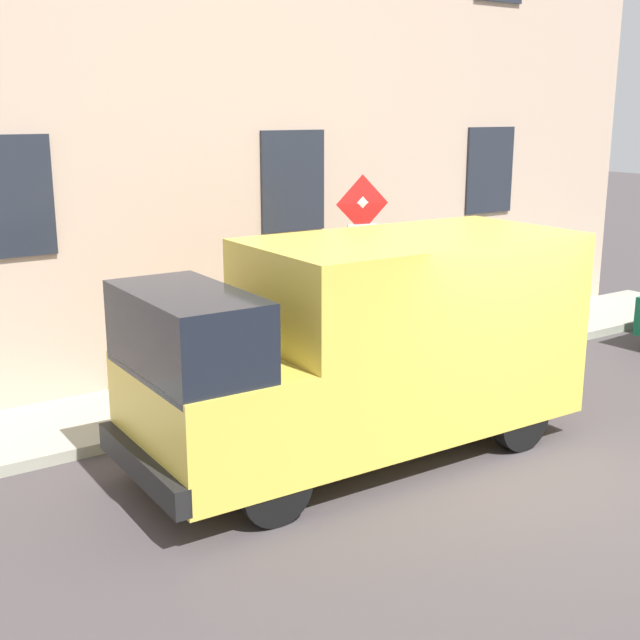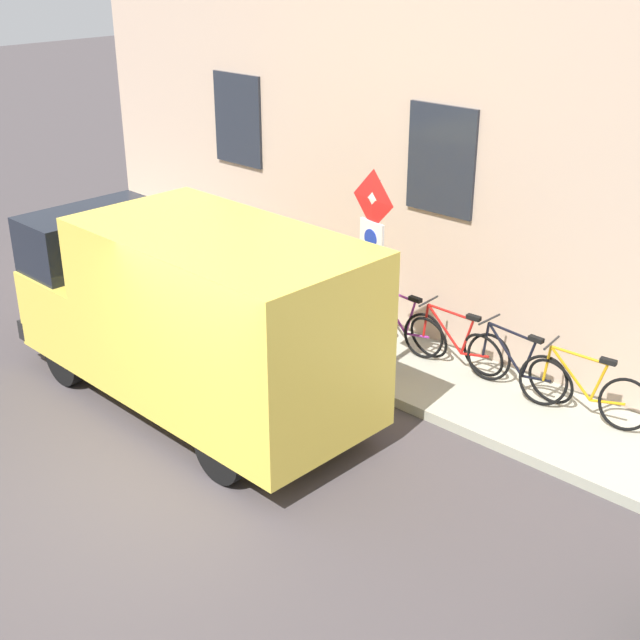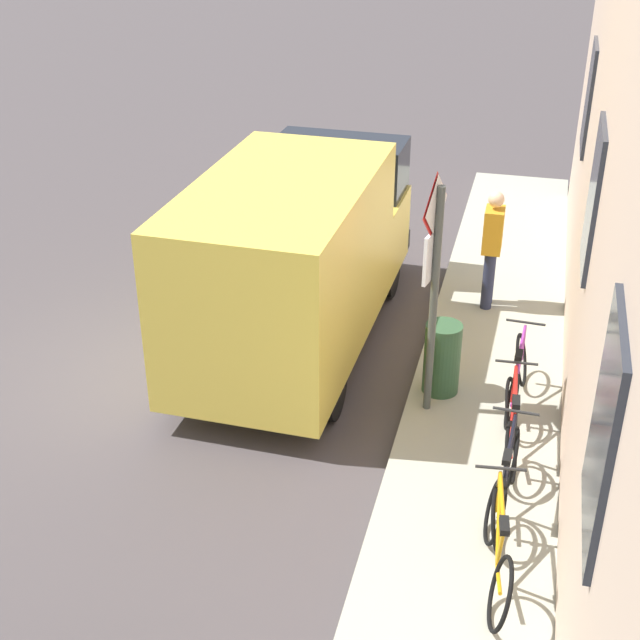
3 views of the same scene
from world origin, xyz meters
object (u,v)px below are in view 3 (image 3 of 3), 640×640
at_px(bicycle_purple, 517,379).
at_px(litter_bin, 442,358).
at_px(bicycle_red, 512,425).
at_px(pedestrian, 492,245).
at_px(bicycle_orange, 498,546).
at_px(bicycle_black, 506,480).
at_px(sign_post_stacked, 433,263).
at_px(delivery_van, 297,253).

xyz_separation_m(bicycle_purple, litter_bin, (-0.90, 0.11, 0.08)).
height_order(bicycle_red, pedestrian, pedestrian).
bearing_deg(bicycle_red, litter_bin, 36.59).
xyz_separation_m(bicycle_orange, bicycle_black, (0.00, 0.96, 0.00)).
xyz_separation_m(sign_post_stacked, bicycle_orange, (1.03, -2.59, -1.50)).
relative_size(sign_post_stacked, bicycle_black, 1.62).
height_order(bicycle_purple, pedestrian, pedestrian).
bearing_deg(delivery_van, sign_post_stacked, -123.64).
xyz_separation_m(bicycle_orange, bicycle_purple, (0.00, 2.88, 0.00)).
relative_size(sign_post_stacked, litter_bin, 3.09).
bearing_deg(sign_post_stacked, bicycle_purple, 15.90).
distance_m(bicycle_orange, bicycle_red, 1.92).
height_order(bicycle_black, bicycle_red, same).
relative_size(bicycle_black, bicycle_red, 1.00).
bearing_deg(litter_bin, pedestrian, 81.87).
bearing_deg(pedestrian, sign_post_stacked, 80.00).
xyz_separation_m(bicycle_red, pedestrian, (-0.55, 3.50, 0.56)).
xyz_separation_m(bicycle_black, bicycle_red, (-0.00, 0.96, 0.00)).
relative_size(bicycle_orange, pedestrian, 1.00).
relative_size(bicycle_purple, litter_bin, 1.91).
distance_m(sign_post_stacked, bicycle_purple, 1.85).
bearing_deg(delivery_van, bicycle_purple, -108.18).
bearing_deg(bicycle_black, bicycle_purple, 2.74).
bearing_deg(bicycle_orange, sign_post_stacked, 14.95).
height_order(sign_post_stacked, bicycle_purple, sign_post_stacked).
relative_size(bicycle_red, pedestrian, 1.00).
relative_size(delivery_van, litter_bin, 5.97).
bearing_deg(pedestrian, bicycle_orange, 95.50).
relative_size(bicycle_black, pedestrian, 1.00).
bearing_deg(pedestrian, bicycle_black, 96.75).
distance_m(pedestrian, litter_bin, 2.50).
height_order(pedestrian, litter_bin, pedestrian).
distance_m(delivery_van, litter_bin, 2.37).
relative_size(bicycle_black, litter_bin, 1.91).
bearing_deg(litter_bin, delivery_van, 155.71).
distance_m(delivery_van, bicycle_purple, 3.23).
height_order(bicycle_black, pedestrian, pedestrian).
bearing_deg(bicycle_orange, litter_bin, 9.82).
relative_size(pedestrian, litter_bin, 1.91).
bearing_deg(delivery_van, litter_bin, -113.06).
bearing_deg(bicycle_red, bicycle_black, 176.78).
height_order(delivery_van, bicycle_red, delivery_van).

